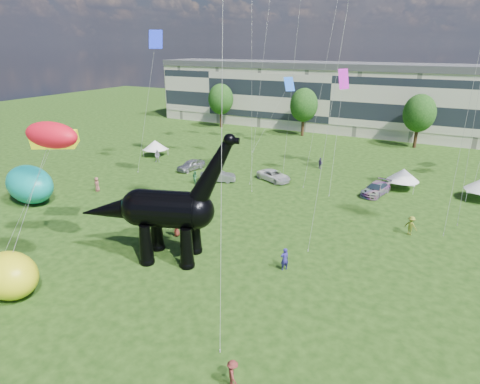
% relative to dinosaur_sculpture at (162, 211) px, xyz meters
% --- Properties ---
extents(ground, '(220.00, 220.00, 0.00)m').
position_rel_dinosaur_sculpture_xyz_m(ground, '(6.16, -3.38, -4.13)').
color(ground, '#16330C').
rests_on(ground, ground).
extents(terrace_row, '(78.00, 11.00, 12.00)m').
position_rel_dinosaur_sculpture_xyz_m(terrace_row, '(-1.84, 58.62, 1.87)').
color(terrace_row, beige).
rests_on(terrace_row, ground).
extents(tree_far_left, '(5.20, 5.20, 9.44)m').
position_rel_dinosaur_sculpture_xyz_m(tree_far_left, '(-23.84, 49.62, 2.17)').
color(tree_far_left, '#382314').
rests_on(tree_far_left, ground).
extents(tree_mid_left, '(5.20, 5.20, 9.44)m').
position_rel_dinosaur_sculpture_xyz_m(tree_mid_left, '(-5.84, 49.62, 2.17)').
color(tree_mid_left, '#382314').
rests_on(tree_mid_left, ground).
extents(tree_mid_right, '(5.20, 5.20, 9.44)m').
position_rel_dinosaur_sculpture_xyz_m(tree_mid_right, '(14.16, 49.62, 2.17)').
color(tree_mid_right, '#382314').
rests_on(tree_mid_right, ground).
extents(dinosaur_sculpture, '(13.21, 6.17, 10.93)m').
position_rel_dinosaur_sculpture_xyz_m(dinosaur_sculpture, '(0.00, 0.00, 0.00)').
color(dinosaur_sculpture, black).
rests_on(dinosaur_sculpture, ground).
extents(car_silver, '(2.63, 4.61, 1.48)m').
position_rel_dinosaur_sculpture_xyz_m(car_silver, '(-11.92, 21.09, -3.39)').
color(car_silver, '#BCBCC2').
rests_on(car_silver, ground).
extents(car_grey, '(4.70, 3.43, 1.48)m').
position_rel_dinosaur_sculpture_xyz_m(car_grey, '(-6.06, 18.57, -3.39)').
color(car_grey, gray).
rests_on(car_grey, ground).
extents(car_white, '(5.27, 3.93, 1.33)m').
position_rel_dinosaur_sculpture_xyz_m(car_white, '(0.08, 22.29, -3.46)').
color(car_white, white).
rests_on(car_white, ground).
extents(car_dark, '(3.09, 5.24, 1.43)m').
position_rel_dinosaur_sculpture_xyz_m(car_dark, '(12.61, 23.19, -3.41)').
color(car_dark, '#595960').
rests_on(car_dark, ground).
extents(gazebo_near, '(3.91, 3.91, 2.59)m').
position_rel_dinosaur_sculpture_xyz_m(gazebo_near, '(15.04, 26.57, -2.31)').
color(gazebo_near, white).
rests_on(gazebo_near, ground).
extents(gazebo_left, '(3.90, 3.90, 2.52)m').
position_rel_dinosaur_sculpture_xyz_m(gazebo_left, '(-21.07, 24.72, -2.36)').
color(gazebo_left, white).
rests_on(gazebo_left, ground).
extents(inflatable_teal, '(7.25, 5.18, 4.16)m').
position_rel_dinosaur_sculpture_xyz_m(inflatable_teal, '(-20.66, 2.87, -2.04)').
color(inflatable_teal, '#0C9894').
rests_on(inflatable_teal, ground).
extents(inflatable_yellow, '(4.30, 3.32, 3.29)m').
position_rel_dinosaur_sculpture_xyz_m(inflatable_yellow, '(-5.94, -9.33, -2.48)').
color(inflatable_yellow, yellow).
rests_on(inflatable_yellow, ground).
extents(visitors, '(44.70, 40.25, 1.88)m').
position_rel_dinosaur_sculpture_xyz_m(visitors, '(1.98, 12.60, -3.26)').
color(visitors, '#2E7545').
rests_on(visitors, ground).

